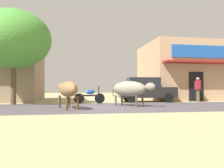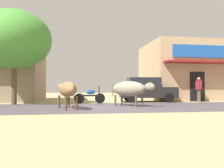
{
  "view_description": "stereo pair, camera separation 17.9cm",
  "coord_description": "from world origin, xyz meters",
  "px_view_note": "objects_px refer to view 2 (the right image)",
  "views": [
    {
      "loc": [
        -1.45,
        -11.19,
        0.9
      ],
      "look_at": [
        0.79,
        1.64,
        1.16
      ],
      "focal_mm": 37.22,
      "sensor_mm": 36.0,
      "label": 1
    },
    {
      "loc": [
        -1.27,
        -11.22,
        0.9
      ],
      "look_at": [
        0.79,
        1.64,
        1.16
      ],
      "focal_mm": 37.22,
      "sensor_mm": 36.0,
      "label": 2
    }
  ],
  "objects_px": {
    "parked_motorcycle": "(90,96)",
    "cow_near_brown": "(67,89)",
    "roadside_tree": "(14,40)",
    "parked_hatchback_car": "(146,90)",
    "cow_far_dark": "(129,89)",
    "pedestrian_by_shop": "(199,87)"
  },
  "relations": [
    {
      "from": "parked_motorcycle",
      "to": "cow_near_brown",
      "type": "distance_m",
      "value": 3.76
    },
    {
      "from": "roadside_tree",
      "to": "parked_hatchback_car",
      "type": "height_order",
      "value": "roadside_tree"
    },
    {
      "from": "parked_hatchback_car",
      "to": "parked_motorcycle",
      "type": "distance_m",
      "value": 4.07
    },
    {
      "from": "parked_hatchback_car",
      "to": "cow_far_dark",
      "type": "relative_size",
      "value": 1.67
    },
    {
      "from": "parked_motorcycle",
      "to": "pedestrian_by_shop",
      "type": "relative_size",
      "value": 1.12
    },
    {
      "from": "parked_motorcycle",
      "to": "pedestrian_by_shop",
      "type": "height_order",
      "value": "pedestrian_by_shop"
    },
    {
      "from": "roadside_tree",
      "to": "cow_far_dark",
      "type": "bearing_deg",
      "value": -21.06
    },
    {
      "from": "pedestrian_by_shop",
      "to": "cow_near_brown",
      "type": "bearing_deg",
      "value": -154.71
    },
    {
      "from": "roadside_tree",
      "to": "pedestrian_by_shop",
      "type": "bearing_deg",
      "value": 3.4
    },
    {
      "from": "parked_hatchback_car",
      "to": "cow_near_brown",
      "type": "relative_size",
      "value": 1.43
    },
    {
      "from": "roadside_tree",
      "to": "cow_far_dark",
      "type": "distance_m",
      "value": 7.2
    },
    {
      "from": "roadside_tree",
      "to": "parked_motorcycle",
      "type": "height_order",
      "value": "roadside_tree"
    },
    {
      "from": "cow_near_brown",
      "to": "cow_far_dark",
      "type": "relative_size",
      "value": 1.16
    },
    {
      "from": "parked_hatchback_car",
      "to": "parked_motorcycle",
      "type": "xyz_separation_m",
      "value": [
        -3.88,
        -1.16,
        -0.37
      ]
    },
    {
      "from": "parked_motorcycle",
      "to": "cow_near_brown",
      "type": "relative_size",
      "value": 0.69
    },
    {
      "from": "parked_hatchback_car",
      "to": "pedestrian_by_shop",
      "type": "height_order",
      "value": "pedestrian_by_shop"
    },
    {
      "from": "parked_hatchback_car",
      "to": "cow_far_dark",
      "type": "bearing_deg",
      "value": -119.29
    },
    {
      "from": "cow_near_brown",
      "to": "pedestrian_by_shop",
      "type": "relative_size",
      "value": 1.61
    },
    {
      "from": "parked_motorcycle",
      "to": "cow_near_brown",
      "type": "xyz_separation_m",
      "value": [
        -1.27,
        -3.52,
        0.39
      ]
    },
    {
      "from": "roadside_tree",
      "to": "parked_motorcycle",
      "type": "bearing_deg",
      "value": 1.54
    },
    {
      "from": "roadside_tree",
      "to": "cow_near_brown",
      "type": "height_order",
      "value": "roadside_tree"
    },
    {
      "from": "parked_motorcycle",
      "to": "cow_far_dark",
      "type": "height_order",
      "value": "cow_far_dark"
    }
  ]
}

